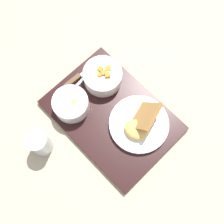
{
  "coord_description": "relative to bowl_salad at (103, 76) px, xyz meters",
  "views": [
    {
      "loc": [
        0.2,
        -0.18,
        0.93
      ],
      "look_at": [
        0.0,
        0.0,
        0.05
      ],
      "focal_mm": 45.0,
      "sensor_mm": 36.0,
      "label": 1
    }
  ],
  "objects": [
    {
      "name": "bowl_soup",
      "position": [
        0.01,
        -0.14,
        0.0
      ],
      "size": [
        0.12,
        0.12,
        0.06
      ],
      "color": "white",
      "rests_on": "serving_tray"
    },
    {
      "name": "plate_main",
      "position": [
        0.2,
        -0.02,
        -0.02
      ],
      "size": [
        0.2,
        0.2,
        0.09
      ],
      "color": "white",
      "rests_on": "serving_tray"
    },
    {
      "name": "spoon",
      "position": [
        -0.05,
        -0.05,
        -0.03
      ],
      "size": [
        0.04,
        0.15,
        0.01
      ],
      "rotation": [
        0.0,
        0.0,
        1.7
      ],
      "color": "silver",
      "rests_on": "serving_tray"
    },
    {
      "name": "serving_tray",
      "position": [
        0.12,
        -0.06,
        -0.04
      ],
      "size": [
        0.44,
        0.32,
        0.02
      ],
      "color": "black",
      "rests_on": "ground_plane"
    },
    {
      "name": "bowl_salad",
      "position": [
        0.0,
        0.0,
        0.0
      ],
      "size": [
        0.13,
        0.13,
        0.07
      ],
      "color": "white",
      "rests_on": "serving_tray"
    },
    {
      "name": "knife",
      "position": [
        -0.06,
        -0.06,
        -0.03
      ],
      "size": [
        0.02,
        0.18,
        0.02
      ],
      "rotation": [
        0.0,
        0.0,
        1.56
      ],
      "color": "silver",
      "rests_on": "serving_tray"
    },
    {
      "name": "ground_plane",
      "position": [
        0.12,
        -0.06,
        -0.05
      ],
      "size": [
        4.0,
        4.0,
        0.0
      ],
      "primitive_type": "plane",
      "color": "tan"
    },
    {
      "name": "glass_water",
      "position": [
        0.04,
        -0.3,
        -0.0
      ],
      "size": [
        0.07,
        0.07,
        0.11
      ],
      "color": "silver",
      "rests_on": "ground_plane"
    }
  ]
}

